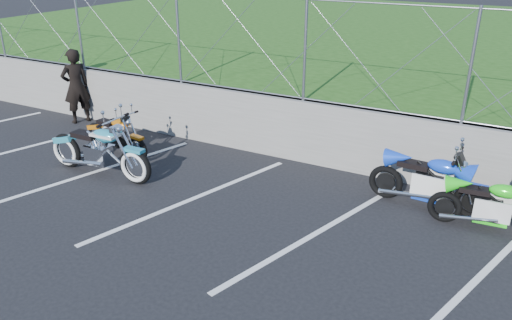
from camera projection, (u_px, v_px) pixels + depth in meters
The scene contains 10 objects.
ground at pixel (160, 223), 8.15m from camera, with size 90.00×90.00×0.00m, color black.
retaining_wall at pixel (259, 123), 10.73m from camera, with size 30.00×0.22×1.30m, color slate.
grass_field at pixel (382, 46), 18.82m from camera, with size 30.00×20.00×1.30m, color #224C14.
chain_link_fence at pixel (259, 46), 10.07m from camera, with size 28.00×0.03×2.00m.
parking_lines at pixel (253, 214), 8.44m from camera, with size 18.29×4.31×0.01m.
cruiser_turquoise at pixel (100, 152), 9.66m from camera, with size 2.47×0.78×1.23m.
naked_orange at pixel (116, 136), 10.67m from camera, with size 1.93×0.65×0.96m.
sportbike_green at pixel (491, 207), 7.80m from camera, with size 1.83×0.65×0.95m.
sportbike_blue at pixel (430, 184), 8.45m from camera, with size 2.08×0.74×1.07m.
person_standing at pixel (76, 86), 12.44m from camera, with size 0.68×0.45×1.87m, color black.
Camera 1 is at (4.71, -5.49, 4.20)m, focal length 35.00 mm.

